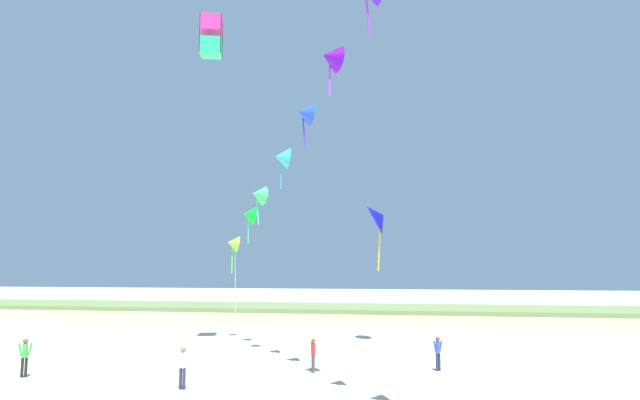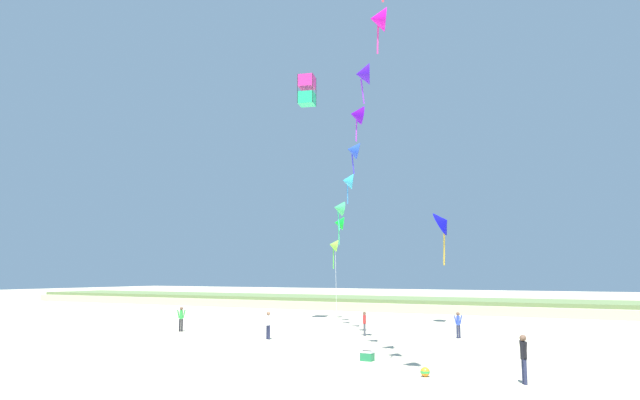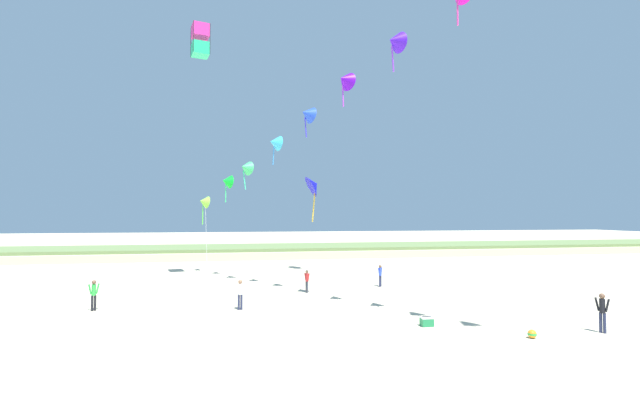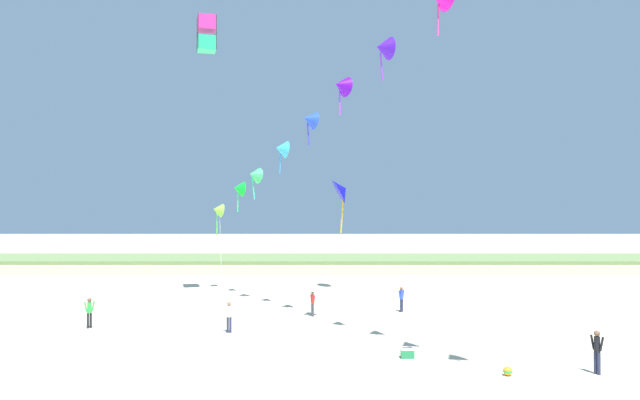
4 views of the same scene
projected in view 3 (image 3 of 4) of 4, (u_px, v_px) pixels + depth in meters
The scene contains 12 objects.
ground_plane at pixel (366, 371), 14.13m from camera, with size 240.00×240.00×0.00m, color beige.
dune_ridge at pixel (276, 251), 54.78m from camera, with size 120.00×11.73×1.25m.
person_near_left at pixel (240, 292), 23.38m from camera, with size 0.57×0.22×1.64m.
person_near_right at pixel (94, 293), 23.10m from camera, with size 0.54×0.37×1.66m.
person_mid_center at pixel (307, 280), 28.50m from camera, with size 0.35×0.48×1.50m.
person_far_left at pixel (602, 310), 18.78m from camera, with size 0.38×0.57×1.73m.
person_far_right at pixel (380, 274), 30.93m from camera, with size 0.46×0.42×1.57m.
kite_banner_string at pixel (325, 99), 26.18m from camera, with size 18.02×29.26×19.00m.
large_kite_low_lead at pixel (200, 41), 33.77m from camera, with size 1.60×1.60×2.48m.
large_kite_mid_trail at pixel (314, 185), 39.75m from camera, with size 1.71×2.17×4.49m.
beach_cooler at pixel (427, 322), 19.91m from camera, with size 0.58×0.41×0.46m.
beach_ball at pixel (532, 334), 17.95m from camera, with size 0.36×0.36×0.36m.
Camera 3 is at (-3.98, -13.85, 5.17)m, focal length 24.00 mm.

